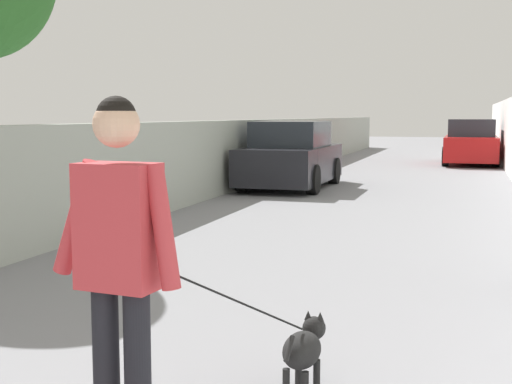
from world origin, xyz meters
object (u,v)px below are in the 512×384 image
at_px(car_near, 291,157).
at_px(car_far, 471,143).
at_px(person_skateboarder, 119,246).
at_px(dog, 303,347).

distance_m(car_near, car_far, 10.12).
xyz_separation_m(person_skateboarder, car_near, (12.64, 2.36, -0.36)).
bearing_deg(person_skateboarder, dog, -30.01).
relative_size(person_skateboarder, car_far, 0.40).
distance_m(dog, car_far, 20.84).
height_order(dog, car_near, car_near).
height_order(car_near, car_far, same).
xyz_separation_m(person_skateboarder, car_far, (21.92, -1.66, -0.36)).
xyz_separation_m(dog, car_far, (20.81, -1.02, 0.44)).
relative_size(car_near, car_far, 0.92).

